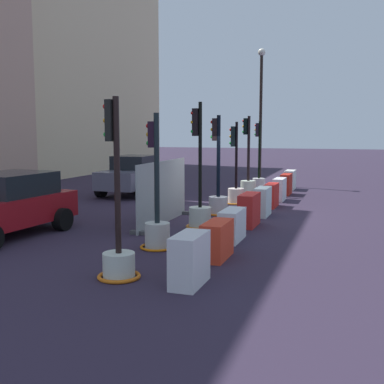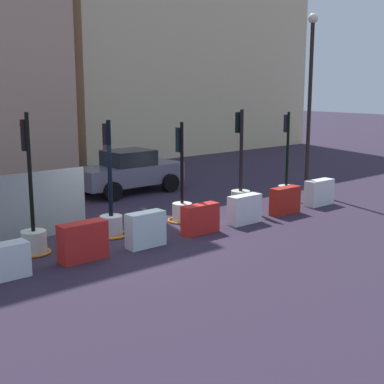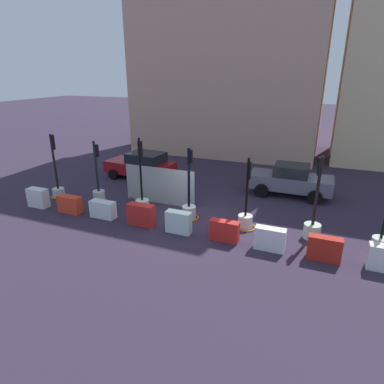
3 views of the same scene
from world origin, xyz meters
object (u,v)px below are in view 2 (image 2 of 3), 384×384
(construction_barrier_2, at_px, (1,262))
(traffic_light_2, at_px, (33,231))
(construction_barrier_5, at_px, (200,219))
(construction_barrier_6, at_px, (245,209))
(traffic_light_3, at_px, (111,215))
(car_grey_saloon, at_px, (129,172))
(construction_barrier_4, at_px, (146,230))
(traffic_light_6, at_px, (286,182))
(construction_barrier_3, at_px, (83,242))
(traffic_light_4, at_px, (182,204))
(construction_barrier_8, at_px, (319,192))
(traffic_light_5, at_px, (240,188))
(construction_barrier_7, at_px, (285,201))
(street_lamp_post, at_px, (310,86))

(construction_barrier_2, bearing_deg, traffic_light_2, 43.73)
(construction_barrier_5, height_order, construction_barrier_6, construction_barrier_6)
(traffic_light_3, relative_size, car_grey_saloon, 0.75)
(construction_barrier_4, relative_size, car_grey_saloon, 0.25)
(car_grey_saloon, bearing_deg, construction_barrier_4, -120.71)
(traffic_light_6, relative_size, construction_barrier_3, 2.69)
(traffic_light_4, distance_m, construction_barrier_4, 2.78)
(construction_barrier_5, bearing_deg, traffic_light_2, 163.51)
(construction_barrier_6, height_order, car_grey_saloon, car_grey_saloon)
(traffic_light_6, bearing_deg, construction_barrier_3, -170.97)
(construction_barrier_8, bearing_deg, traffic_light_2, 172.77)
(traffic_light_5, distance_m, construction_barrier_7, 1.62)
(construction_barrier_7, distance_m, street_lamp_post, 5.19)
(construction_barrier_4, xyz_separation_m, construction_barrier_8, (7.36, 0.07, -0.01))
(construction_barrier_3, bearing_deg, traffic_light_3, 39.80)
(traffic_light_3, distance_m, traffic_light_5, 5.12)
(traffic_light_4, xyz_separation_m, construction_barrier_7, (3.08, -1.44, -0.11))
(construction_barrier_8, relative_size, street_lamp_post, 0.17)
(traffic_light_2, distance_m, traffic_light_4, 4.80)
(construction_barrier_4, bearing_deg, construction_barrier_6, 0.03)
(construction_barrier_7, distance_m, car_grey_saloon, 6.39)
(construction_barrier_5, height_order, car_grey_saloon, car_grey_saloon)
(car_grey_saloon, bearing_deg, traffic_light_4, -104.98)
(construction_barrier_3, bearing_deg, construction_barrier_2, 179.55)
(traffic_light_6, xyz_separation_m, car_grey_saloon, (-3.71, 4.60, 0.19))
(traffic_light_4, height_order, traffic_light_6, traffic_light_6)
(construction_barrier_3, height_order, construction_barrier_6, construction_barrier_3)
(traffic_light_4, bearing_deg, traffic_light_6, 0.92)
(construction_barrier_5, height_order, construction_barrier_7, construction_barrier_7)
(traffic_light_2, xyz_separation_m, construction_barrier_4, (2.42, -1.31, -0.12))
(construction_barrier_6, distance_m, construction_barrier_7, 1.84)
(traffic_light_4, relative_size, construction_barrier_4, 2.90)
(traffic_light_5, xyz_separation_m, construction_barrier_4, (-4.99, -1.52, -0.22))
(traffic_light_2, relative_size, street_lamp_post, 0.52)
(construction_barrier_2, bearing_deg, traffic_light_4, 12.52)
(construction_barrier_4, distance_m, construction_barrier_6, 3.61)
(traffic_light_5, bearing_deg, street_lamp_post, 3.23)
(construction_barrier_8, bearing_deg, traffic_light_3, 169.80)
(traffic_light_2, bearing_deg, construction_barrier_7, -9.49)
(traffic_light_5, distance_m, construction_barrier_2, 8.82)
(traffic_light_5, distance_m, car_grey_saloon, 4.78)
(construction_barrier_7, bearing_deg, construction_barrier_4, 179.95)
(traffic_light_2, distance_m, traffic_light_3, 2.29)
(traffic_light_3, bearing_deg, traffic_light_2, -177.29)
(construction_barrier_8, bearing_deg, construction_barrier_3, -179.95)
(traffic_light_5, bearing_deg, construction_barrier_5, -154.33)
(traffic_light_3, height_order, construction_barrier_3, traffic_light_3)
(traffic_light_2, distance_m, construction_barrier_6, 6.18)
(construction_barrier_3, height_order, street_lamp_post, street_lamp_post)
(construction_barrier_4, height_order, construction_barrier_7, construction_barrier_4)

